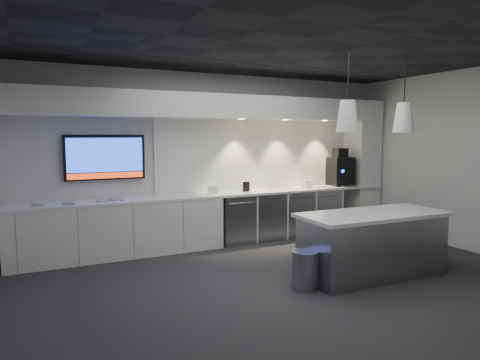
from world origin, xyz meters
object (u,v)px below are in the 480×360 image
wall_tv (105,157)px  coffee_machine (340,170)px  island (372,244)px  bin (305,270)px

wall_tv → coffee_machine: size_ratio=1.66×
wall_tv → island: wall_tv is taller
island → wall_tv: bearing=139.3°
bin → coffee_machine: (2.58, 2.53, 0.97)m
wall_tv → island: bearing=-42.1°
bin → coffee_machine: 3.74m
bin → coffee_machine: size_ratio=0.63×
island → bin: bearing=-178.1°
island → coffee_machine: coffee_machine is taller
island → bin: 1.12m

